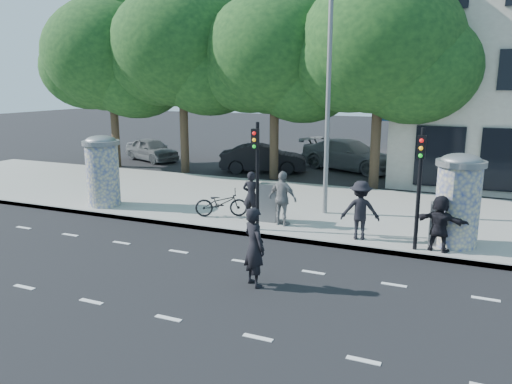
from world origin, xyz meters
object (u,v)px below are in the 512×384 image
at_px(ped_d, 360,210).
at_px(car_right, 350,155).
at_px(traffic_pole_far, 420,177).
at_px(street_lamp, 328,80).
at_px(ped_f, 440,223).
at_px(cabinet_right, 440,224).
at_px(car_left, 152,149).
at_px(man_road, 254,247).
at_px(ad_column_left, 103,169).
at_px(traffic_pole_near, 257,165).
at_px(cabinet_left, 269,202).
at_px(ped_b, 251,196).
at_px(car_mid, 263,158).
at_px(ped_e, 283,199).
at_px(bicycle, 221,203).
at_px(ad_column_right, 458,198).

bearing_deg(ped_d, car_right, -88.07).
bearing_deg(traffic_pole_far, street_lamp, 140.12).
distance_m(ped_f, cabinet_right, 0.59).
height_order(cabinet_right, car_left, car_left).
distance_m(street_lamp, ped_d, 4.82).
height_order(street_lamp, man_road, street_lamp).
relative_size(man_road, cabinet_right, 1.55).
height_order(ad_column_left, traffic_pole_near, traffic_pole_near).
bearing_deg(man_road, ped_d, -76.84).
bearing_deg(cabinet_left, ped_d, -16.97).
relative_size(ped_b, man_road, 0.87).
bearing_deg(ad_column_left, ped_d, -1.86).
height_order(ad_column_left, ped_f, ad_column_left).
xyz_separation_m(ad_column_left, ped_d, (9.77, -0.32, -0.51)).
relative_size(ped_b, ped_f, 1.05).
relative_size(street_lamp, car_mid, 1.77).
height_order(ped_e, bicycle, ped_e).
xyz_separation_m(street_lamp, ped_d, (1.77, -2.45, -3.76)).
height_order(car_left, car_right, car_right).
distance_m(street_lamp, car_left, 16.24).
relative_size(ped_f, cabinet_left, 1.24).
distance_m(traffic_pole_far, cabinet_right, 1.74).
distance_m(ad_column_right, bicycle, 7.64).
bearing_deg(ped_d, ad_column_right, 178.76).
bearing_deg(traffic_pole_far, ped_f, 16.56).
height_order(ped_e, ped_f, ped_e).
xyz_separation_m(ped_b, ped_d, (3.81, -0.65, 0.05)).
distance_m(ad_column_left, traffic_pole_near, 6.67).
bearing_deg(car_mid, car_right, -76.59).
height_order(car_mid, car_right, car_right).
distance_m(cabinet_right, car_mid, 13.50).
bearing_deg(ad_column_left, man_road, -28.55).
relative_size(man_road, car_left, 0.47).
distance_m(ped_b, ped_f, 6.11).
xyz_separation_m(ped_f, cabinet_right, (-0.01, 0.56, -0.18)).
bearing_deg(ped_f, car_left, -23.21).
height_order(street_lamp, car_mid, street_lamp).
bearing_deg(ped_d, traffic_pole_far, 154.24).
height_order(traffic_pole_near, car_right, traffic_pole_near).
height_order(ped_b, car_left, ped_b).
bearing_deg(ad_column_right, car_right, 115.85).
xyz_separation_m(traffic_pole_far, man_road, (-3.26, -3.72, -1.27)).
bearing_deg(ped_e, ped_b, 5.68).
bearing_deg(ped_e, ped_d, -174.64).
distance_m(street_lamp, ped_e, 4.33).
bearing_deg(ad_column_left, ad_column_right, 0.92).
relative_size(ped_b, car_right, 0.30).
bearing_deg(bicycle, car_mid, -12.47).
relative_size(street_lamp, ped_e, 4.47).
bearing_deg(traffic_pole_near, ped_f, 1.89).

